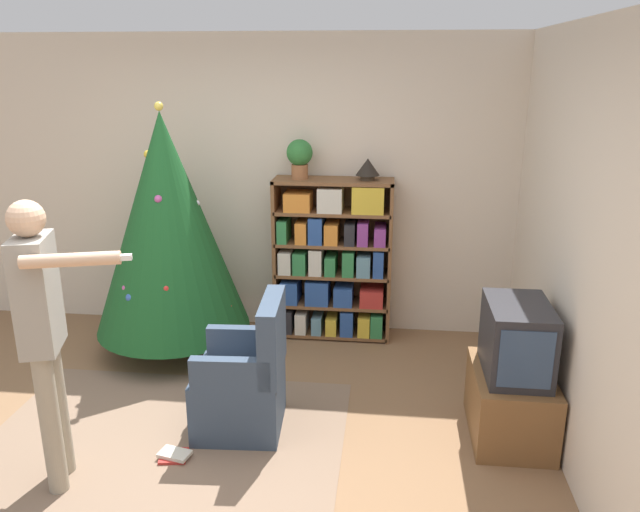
% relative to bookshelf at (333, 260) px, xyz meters
% --- Properties ---
extents(ground_plane, '(14.00, 14.00, 0.00)m').
position_rel_bookshelf_xyz_m(ground_plane, '(-0.65, -1.98, -0.70)').
color(ground_plane, '#846042').
extents(wall_back, '(8.00, 0.10, 2.60)m').
position_rel_bookshelf_xyz_m(wall_back, '(-0.65, 0.25, 0.60)').
color(wall_back, beige).
rests_on(wall_back, ground_plane).
extents(wall_right, '(0.10, 8.00, 2.60)m').
position_rel_bookshelf_xyz_m(wall_right, '(1.61, -1.98, 0.60)').
color(wall_right, beige).
rests_on(wall_right, ground_plane).
extents(area_rug, '(2.32, 1.96, 0.01)m').
position_rel_bookshelf_xyz_m(area_rug, '(-0.93, -1.89, -0.70)').
color(area_rug, '#7F6651').
rests_on(area_rug, ground_plane).
extents(bookshelf, '(1.02, 0.33, 1.41)m').
position_rel_bookshelf_xyz_m(bookshelf, '(0.00, 0.00, 0.00)').
color(bookshelf, brown).
rests_on(bookshelf, ground_plane).
extents(tv_stand, '(0.49, 0.72, 0.45)m').
position_rel_bookshelf_xyz_m(tv_stand, '(1.30, -1.45, -0.48)').
color(tv_stand, brown).
rests_on(tv_stand, ground_plane).
extents(television, '(0.38, 0.58, 0.47)m').
position_rel_bookshelf_xyz_m(television, '(1.30, -1.45, -0.02)').
color(television, '#28282D').
rests_on(television, tv_stand).
extents(game_remote, '(0.04, 0.12, 0.02)m').
position_rel_bookshelf_xyz_m(game_remote, '(1.15, -1.66, -0.24)').
color(game_remote, white).
rests_on(game_remote, tv_stand).
extents(christmas_tree, '(1.26, 1.26, 2.07)m').
position_rel_bookshelf_xyz_m(christmas_tree, '(-1.30, -0.46, 0.40)').
color(christmas_tree, '#4C3323').
rests_on(christmas_tree, ground_plane).
extents(armchair, '(0.60, 0.59, 0.92)m').
position_rel_bookshelf_xyz_m(armchair, '(-0.44, -1.55, -0.38)').
color(armchair, '#334256').
rests_on(armchair, ground_plane).
extents(standing_person, '(0.71, 0.45, 1.68)m').
position_rel_bookshelf_xyz_m(standing_person, '(-1.38, -2.22, 0.30)').
color(standing_person, '#9E937F').
rests_on(standing_person, ground_plane).
extents(potted_plant, '(0.22, 0.22, 0.33)m').
position_rel_bookshelf_xyz_m(potted_plant, '(-0.29, 0.01, 0.90)').
color(potted_plant, '#935B38').
rests_on(potted_plant, bookshelf).
extents(table_lamp, '(0.20, 0.20, 0.18)m').
position_rel_bookshelf_xyz_m(table_lamp, '(0.28, 0.01, 0.81)').
color(table_lamp, '#473828').
rests_on(table_lamp, bookshelf).
extents(book_pile_near_tree, '(0.23, 0.17, 0.09)m').
position_rel_bookshelf_xyz_m(book_pile_near_tree, '(-0.84, -0.80, -0.66)').
color(book_pile_near_tree, beige).
rests_on(book_pile_near_tree, ground_plane).
extents(book_pile_by_chair, '(0.21, 0.18, 0.04)m').
position_rel_bookshelf_xyz_m(book_pile_by_chair, '(-0.80, -1.95, -0.68)').
color(book_pile_by_chair, '#B22D28').
rests_on(book_pile_by_chair, ground_plane).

